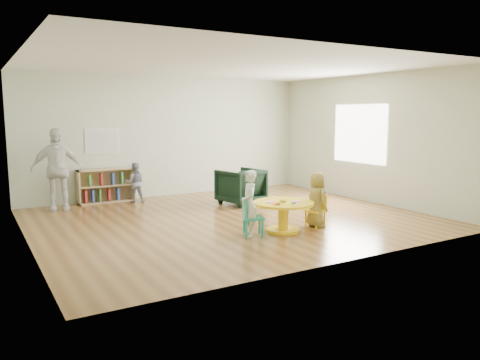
{
  "coord_description": "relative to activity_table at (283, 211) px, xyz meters",
  "views": [
    {
      "loc": [
        -4.2,
        -7.47,
        1.95
      ],
      "look_at": [
        0.0,
        -0.3,
        0.77
      ],
      "focal_mm": 35.0,
      "sensor_mm": 36.0,
      "label": 1
    }
  ],
  "objects": [
    {
      "name": "room",
      "position": [
        -0.27,
        1.26,
        1.55
      ],
      "size": [
        7.1,
        7.0,
        2.8
      ],
      "color": "brown",
      "rests_on": "ground"
    },
    {
      "name": "activity_table",
      "position": [
        0.0,
        0.0,
        0.0
      ],
      "size": [
        1.0,
        1.0,
        0.55
      ],
      "rotation": [
        0.0,
        0.0,
        -0.34
      ],
      "color": "yellow",
      "rests_on": "ground"
    },
    {
      "name": "kid_chair_left",
      "position": [
        -0.63,
        0.03,
        -0.02
      ],
      "size": [
        0.42,
        0.42,
        0.6
      ],
      "rotation": [
        0.0,
        0.0,
        -1.96
      ],
      "color": "#1C9C7B",
      "rests_on": "ground"
    },
    {
      "name": "kid_chair_right",
      "position": [
        0.74,
        0.03,
        -0.05
      ],
      "size": [
        0.35,
        0.35,
        0.54
      ],
      "rotation": [
        0.0,
        0.0,
        1.82
      ],
      "color": "yellow",
      "rests_on": "ground"
    },
    {
      "name": "bookshelf",
      "position": [
        -1.89,
        4.12,
        0.02
      ],
      "size": [
        1.2,
        0.3,
        0.75
      ],
      "color": "tan",
      "rests_on": "ground"
    },
    {
      "name": "alphabet_poster",
      "position": [
        -1.88,
        4.24,
        1.0
      ],
      "size": [
        0.74,
        0.01,
        0.54
      ],
      "color": "white",
      "rests_on": "ground"
    },
    {
      "name": "armchair",
      "position": [
        0.59,
        2.4,
        0.04
      ],
      "size": [
        0.99,
        1.0,
        0.78
      ],
      "primitive_type": "imported",
      "rotation": [
        0.0,
        0.0,
        3.35
      ],
      "color": "black",
      "rests_on": "ground"
    },
    {
      "name": "child_left",
      "position": [
        -0.66,
        0.01,
        0.19
      ],
      "size": [
        0.37,
        0.45,
        1.07
      ],
      "primitive_type": "imported",
      "rotation": [
        0.0,
        0.0,
        -1.9
      ],
      "color": "silver",
      "rests_on": "ground"
    },
    {
      "name": "child_right",
      "position": [
        0.69,
        -0.02,
        0.13
      ],
      "size": [
        0.33,
        0.48,
        0.95
      ],
      "primitive_type": "imported",
      "rotation": [
        0.0,
        0.0,
        1.51
      ],
      "color": "gold",
      "rests_on": "ground"
    },
    {
      "name": "toddler",
      "position": [
        -1.32,
        3.75,
        0.1
      ],
      "size": [
        0.51,
        0.45,
        0.89
      ],
      "primitive_type": "imported",
      "rotation": [
        0.0,
        0.0,
        2.85
      ],
      "color": "#17213A",
      "rests_on": "ground"
    },
    {
      "name": "adult_caretaker",
      "position": [
        -2.94,
        3.72,
        0.49
      ],
      "size": [
        1.02,
        0.53,
        1.67
      ],
      "primitive_type": "imported",
      "rotation": [
        0.0,
        0.0,
        -0.12
      ],
      "color": "silver",
      "rests_on": "ground"
    }
  ]
}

